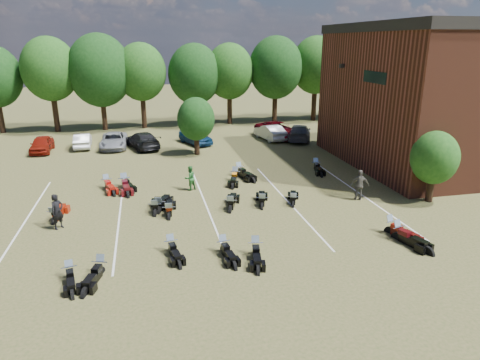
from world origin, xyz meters
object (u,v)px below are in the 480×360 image
object	(u,v)px
car_4	(195,136)
motorcycle_3	(223,252)
motorcycle_14	(125,188)
car_0	(42,144)
person_black	(57,212)
motorcycle_0	(101,274)
motorcycle_7	(55,223)
person_grey	(360,185)
person_green	(190,178)

from	to	relation	value
car_4	motorcycle_3	world-z (taller)	car_4
car_4	motorcycle_14	size ratio (longest dim) A/B	1.72
car_0	person_black	world-z (taller)	person_black
motorcycle_0	motorcycle_14	bearing A→B (deg)	104.25
person_black	motorcycle_14	size ratio (longest dim) A/B	0.75
person_black	motorcycle_0	world-z (taller)	person_black
motorcycle_3	motorcycle_7	world-z (taller)	motorcycle_7
motorcycle_7	car_4	bearing A→B (deg)	-111.96
person_grey	motorcycle_0	size ratio (longest dim) A/B	0.88
person_black	car_0	bearing A→B (deg)	58.59
car_4	motorcycle_14	bearing A→B (deg)	-139.83
car_4	motorcycle_14	distance (m)	13.52
person_grey	motorcycle_3	distance (m)	10.76
car_0	motorcycle_0	distance (m)	24.02
car_0	person_black	bearing A→B (deg)	-77.00
person_grey	motorcycle_0	distance (m)	16.00
car_4	motorcycle_0	bearing A→B (deg)	-128.68
person_black	person_grey	size ratio (longest dim) A/B	0.99
car_0	motorcycle_3	size ratio (longest dim) A/B	1.92
person_grey	motorcycle_3	world-z (taller)	person_grey
person_green	person_grey	world-z (taller)	person_grey
motorcycle_0	motorcycle_3	bearing A→B (deg)	25.82
car_4	motorcycle_3	xyz separation A→B (m)	(-1.45, -22.47, -0.74)
car_4	motorcycle_7	distance (m)	19.69
car_0	motorcycle_7	distance (m)	17.30
person_grey	motorcycle_3	bearing A→B (deg)	43.70
person_black	person_grey	world-z (taller)	person_grey
person_green	person_black	bearing A→B (deg)	3.61
person_green	person_grey	distance (m)	10.81
car_0	person_grey	xyz separation A→B (m)	(21.68, -17.18, 0.26)
motorcycle_3	person_grey	bearing A→B (deg)	20.74
person_black	motorcycle_0	distance (m)	5.97
car_0	person_green	size ratio (longest dim) A/B	2.49
car_4	person_grey	xyz separation A→B (m)	(8.01, -17.44, 0.22)
car_0	person_green	xyz separation A→B (m)	(11.69, -13.06, 0.13)
person_black	motorcycle_14	xyz separation A→B (m)	(3.12, 5.97, -0.95)
person_black	motorcycle_14	bearing A→B (deg)	17.30
person_black	person_grey	bearing A→B (deg)	-43.45
motorcycle_7	person_grey	bearing A→B (deg)	-173.35
person_grey	motorcycle_7	world-z (taller)	person_grey
person_black	motorcycle_14	distance (m)	6.80
person_grey	motorcycle_0	world-z (taller)	person_grey
motorcycle_14	person_green	bearing A→B (deg)	-25.71
person_black	motorcycle_0	xyz separation A→B (m)	(2.51, -5.34, -0.95)
person_green	person_grey	xyz separation A→B (m)	(9.99, -4.12, 0.14)
person_green	motorcycle_14	size ratio (longest dim) A/B	0.65
motorcycle_3	person_black	bearing A→B (deg)	142.95
car_0	motorcycle_3	world-z (taller)	car_0
car_0	motorcycle_0	size ratio (longest dim) A/B	1.88
motorcycle_0	motorcycle_7	bearing A→B (deg)	132.47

